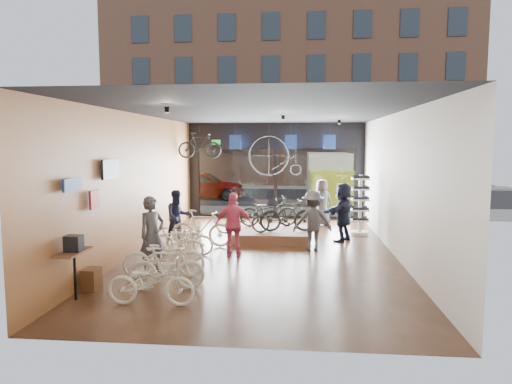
# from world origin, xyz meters

# --- Properties ---
(ground_plane) EXTENTS (7.00, 12.00, 0.04)m
(ground_plane) POSITION_xyz_m (0.00, 0.00, -0.02)
(ground_plane) COLOR black
(ground_plane) RESTS_ON ground
(ceiling) EXTENTS (7.00, 12.00, 0.04)m
(ceiling) POSITION_xyz_m (0.00, 0.00, 3.82)
(ceiling) COLOR black
(ceiling) RESTS_ON ground
(wall_left) EXTENTS (0.04, 12.00, 3.80)m
(wall_left) POSITION_xyz_m (-3.52, 0.00, 1.90)
(wall_left) COLOR #B0743C
(wall_left) RESTS_ON ground
(wall_right) EXTENTS (0.04, 12.00, 3.80)m
(wall_right) POSITION_xyz_m (3.52, 0.00, 1.90)
(wall_right) COLOR beige
(wall_right) RESTS_ON ground
(wall_back) EXTENTS (7.00, 0.04, 3.80)m
(wall_back) POSITION_xyz_m (0.00, -6.02, 1.90)
(wall_back) COLOR beige
(wall_back) RESTS_ON ground
(storefront) EXTENTS (7.00, 0.26, 3.80)m
(storefront) POSITION_xyz_m (0.00, 6.00, 1.90)
(storefront) COLOR black
(storefront) RESTS_ON ground
(exit_sign) EXTENTS (0.35, 0.06, 0.18)m
(exit_sign) POSITION_xyz_m (-2.40, 5.88, 3.05)
(exit_sign) COLOR #198C26
(exit_sign) RESTS_ON storefront
(street_road) EXTENTS (30.00, 18.00, 0.02)m
(street_road) POSITION_xyz_m (0.00, 15.00, -0.01)
(street_road) COLOR black
(street_road) RESTS_ON ground
(sidewalk_near) EXTENTS (30.00, 2.40, 0.12)m
(sidewalk_near) POSITION_xyz_m (0.00, 7.20, 0.06)
(sidewalk_near) COLOR slate
(sidewalk_near) RESTS_ON ground
(sidewalk_far) EXTENTS (30.00, 2.00, 0.12)m
(sidewalk_far) POSITION_xyz_m (0.00, 19.00, 0.06)
(sidewalk_far) COLOR slate
(sidewalk_far) RESTS_ON ground
(opposite_building) EXTENTS (26.00, 5.00, 14.00)m
(opposite_building) POSITION_xyz_m (0.00, 21.50, 7.00)
(opposite_building) COLOR brown
(opposite_building) RESTS_ON ground
(street_car) EXTENTS (4.49, 1.81, 1.53)m
(street_car) POSITION_xyz_m (-4.28, 12.00, 0.76)
(street_car) COLOR gray
(street_car) RESTS_ON street_road
(box_truck) EXTENTS (2.12, 6.36, 2.51)m
(box_truck) POSITION_xyz_m (2.47, 11.00, 1.25)
(box_truck) COLOR silver
(box_truck) RESTS_ON street_road
(floor_bike_0) EXTENTS (1.65, 0.59, 0.86)m
(floor_bike_0) POSITION_xyz_m (-1.76, -4.37, 0.43)
(floor_bike_0) COLOR silver
(floor_bike_0) RESTS_ON ground_plane
(floor_bike_1) EXTENTS (1.61, 0.62, 0.94)m
(floor_bike_1) POSITION_xyz_m (-1.75, -3.44, 0.47)
(floor_bike_1) COLOR silver
(floor_bike_1) RESTS_ON ground_plane
(floor_bike_2) EXTENTS (1.90, 0.97, 0.95)m
(floor_bike_2) POSITION_xyz_m (-2.04, -2.65, 0.48)
(floor_bike_2) COLOR silver
(floor_bike_2) RESTS_ON ground_plane
(floor_bike_3) EXTENTS (1.56, 0.72, 0.91)m
(floor_bike_3) POSITION_xyz_m (-2.18, -1.34, 0.45)
(floor_bike_3) COLOR silver
(floor_bike_3) RESTS_ON ground_plane
(floor_bike_4) EXTENTS (1.66, 0.61, 0.87)m
(floor_bike_4) POSITION_xyz_m (-2.14, -0.53, 0.43)
(floor_bike_4) COLOR silver
(floor_bike_4) RESTS_ON ground_plane
(floor_bike_5) EXTENTS (1.82, 0.60, 1.08)m
(floor_bike_5) POSITION_xyz_m (-1.87, 0.53, 0.54)
(floor_bike_5) COLOR silver
(floor_bike_5) RESTS_ON ground_plane
(display_platform) EXTENTS (2.40, 1.80, 0.30)m
(display_platform) POSITION_xyz_m (0.10, 1.64, 0.15)
(display_platform) COLOR brown
(display_platform) RESTS_ON ground_plane
(display_bike_left) EXTENTS (1.71, 0.94, 0.85)m
(display_bike_left) POSITION_xyz_m (-0.73, 1.09, 0.73)
(display_bike_left) COLOR black
(display_bike_left) RESTS_ON display_platform
(display_bike_mid) EXTENTS (1.77, 0.74, 1.03)m
(display_bike_mid) POSITION_xyz_m (0.60, 1.49, 0.82)
(display_bike_mid) COLOR black
(display_bike_mid) RESTS_ON display_platform
(display_bike_right) EXTENTS (1.95, 0.97, 0.98)m
(display_bike_right) POSITION_xyz_m (-0.04, 2.32, 0.79)
(display_bike_right) COLOR black
(display_bike_right) RESTS_ON display_platform
(customer_0) EXTENTS (0.74, 0.78, 1.79)m
(customer_0) POSITION_xyz_m (-2.39, -2.35, 0.90)
(customer_0) COLOR #3F3F44
(customer_0) RESTS_ON ground_plane
(customer_1) EXTENTS (0.98, 0.92, 1.60)m
(customer_1) POSITION_xyz_m (-2.69, 0.96, 0.80)
(customer_1) COLOR #161C33
(customer_1) RESTS_ON ground_plane
(customer_2) EXTENTS (1.00, 0.42, 1.70)m
(customer_2) POSITION_xyz_m (-0.77, -0.54, 0.85)
(customer_2) COLOR #CC4C72
(customer_2) RESTS_ON ground_plane
(customer_3) EXTENTS (1.17, 0.78, 1.69)m
(customer_3) POSITION_xyz_m (1.33, 0.29, 0.85)
(customer_3) COLOR #3F3F44
(customer_3) RESTS_ON ground_plane
(customer_4) EXTENTS (0.96, 0.78, 1.70)m
(customer_4) POSITION_xyz_m (1.78, 4.33, 0.85)
(customer_4) COLOR #3F3F44
(customer_4) RESTS_ON ground_plane
(customer_5) EXTENTS (1.29, 1.72, 1.81)m
(customer_5) POSITION_xyz_m (2.29, 1.68, 0.90)
(customer_5) COLOR #161C33
(customer_5) RESTS_ON ground_plane
(sunglasses_rack) EXTENTS (0.62, 0.52, 1.98)m
(sunglasses_rack) POSITION_xyz_m (2.95, 2.75, 0.99)
(sunglasses_rack) COLOR white
(sunglasses_rack) RESTS_ON ground_plane
(wall_merch) EXTENTS (0.40, 2.40, 2.60)m
(wall_merch) POSITION_xyz_m (-3.38, -3.50, 1.30)
(wall_merch) COLOR navy
(wall_merch) RESTS_ON wall_left
(penny_farthing) EXTENTS (1.88, 0.06, 1.50)m
(penny_farthing) POSITION_xyz_m (0.13, 4.58, 2.50)
(penny_farthing) COLOR black
(penny_farthing) RESTS_ON ceiling
(hung_bike) EXTENTS (1.63, 0.69, 0.95)m
(hung_bike) POSITION_xyz_m (-2.70, 4.20, 2.93)
(hung_bike) COLOR black
(hung_bike) RESTS_ON ceiling
(jersey_left) EXTENTS (0.45, 0.03, 0.55)m
(jersey_left) POSITION_xyz_m (-1.53, 5.20, 3.05)
(jersey_left) COLOR #1E3F99
(jersey_left) RESTS_ON ceiling
(jersey_mid) EXTENTS (0.45, 0.03, 0.55)m
(jersey_mid) POSITION_xyz_m (0.62, 5.20, 3.05)
(jersey_mid) COLOR #1E3F99
(jersey_mid) RESTS_ON ceiling
(jersey_right) EXTENTS (0.45, 0.03, 0.55)m
(jersey_right) POSITION_xyz_m (2.08, 5.20, 3.05)
(jersey_right) COLOR #1E3F99
(jersey_right) RESTS_ON ceiling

